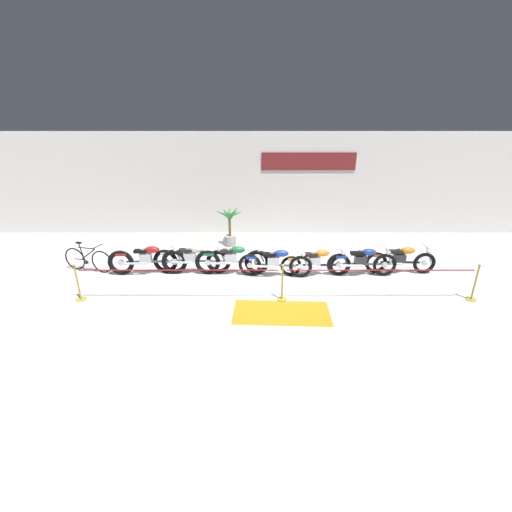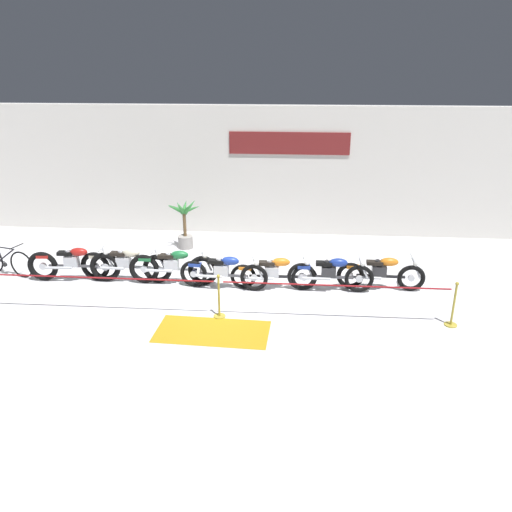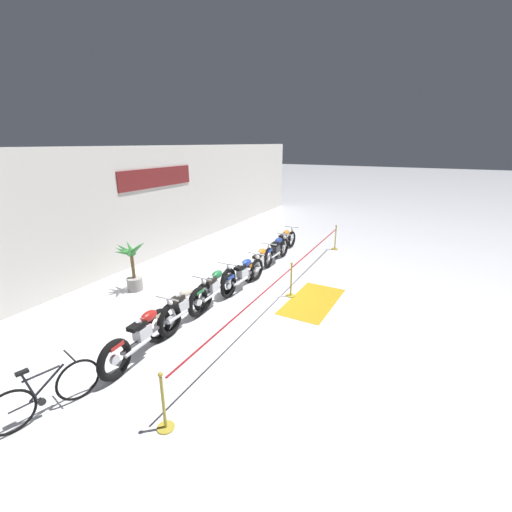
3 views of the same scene
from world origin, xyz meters
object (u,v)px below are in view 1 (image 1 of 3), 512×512
stanchion_mid_right (472,287)px  stanchion_far_left (222,275)px  bicycle (87,260)px  motorcycle_green_2 (231,260)px  motorcycle_orange_4 (315,262)px  motorcycle_blue_5 (361,261)px  potted_palm_left_of_row (228,225)px  motorcycle_red_0 (146,260)px  floor_banner (280,312)px  motorcycle_blue_3 (274,263)px  motorcycle_cream_1 (191,259)px  motorcycle_orange_6 (399,259)px  stanchion_mid_left (281,288)px

stanchion_mid_right → stanchion_far_left: bearing=-180.0°
bicycle → stanchion_mid_right: bearing=-9.7°
motorcycle_green_2 → motorcycle_orange_4: bearing=-2.8°
motorcycle_blue_5 → potted_palm_left_of_row: bearing=146.7°
stanchion_mid_right → bicycle: bearing=170.3°
motorcycle_red_0 → stanchion_mid_right: 9.47m
motorcycle_orange_4 → floor_banner: bearing=-118.5°
bicycle → floor_banner: bicycle is taller
motorcycle_blue_3 → potted_palm_left_of_row: bearing=119.2°
motorcycle_cream_1 → stanchion_far_left: 2.15m
motorcycle_cream_1 → motorcycle_blue_3: 2.66m
motorcycle_green_2 → potted_palm_left_of_row: size_ratio=1.51×
motorcycle_orange_4 → motorcycle_cream_1: bearing=177.1°
bicycle → potted_palm_left_of_row: (4.40, 2.51, 0.43)m
motorcycle_blue_5 → motorcycle_orange_6: motorcycle_blue_5 is taller
potted_palm_left_of_row → stanchion_far_left: bearing=-88.1°
motorcycle_green_2 → motorcycle_orange_6: (5.35, 0.06, -0.02)m
motorcycle_red_0 → potted_palm_left_of_row: 3.66m
motorcycle_cream_1 → motorcycle_green_2: (1.30, -0.07, 0.00)m
motorcycle_orange_4 → motorcycle_orange_6: size_ratio=1.00×
motorcycle_red_0 → motorcycle_green_2: (2.68, 0.02, -0.00)m
motorcycle_cream_1 → potted_palm_left_of_row: size_ratio=1.59×
motorcycle_blue_3 → bicycle: (-6.03, 0.42, -0.07)m
bicycle → motorcycle_blue_3: bearing=-3.9°
motorcycle_red_0 → bicycle: bearing=173.3°
motorcycle_cream_1 → stanchion_mid_left: stanchion_mid_left is taller
potted_palm_left_of_row → stanchion_mid_left: (1.73, -4.44, -0.47)m
motorcycle_green_2 → bicycle: 4.69m
motorcycle_red_0 → stanchion_mid_left: 4.46m
bicycle → motorcycle_cream_1: bearing=-2.5°
bicycle → motorcycle_green_2: bearing=-2.7°
bicycle → floor_banner: bearing=-23.4°
motorcycle_blue_5 → bicycle: 8.75m
motorcycle_blue_3 → motorcycle_orange_4: motorcycle_blue_3 is taller
stanchion_mid_left → potted_palm_left_of_row: bearing=111.3°
bicycle → potted_palm_left_of_row: bearing=29.7°
motorcycle_green_2 → stanchion_mid_right: bearing=-14.5°
motorcycle_red_0 → bicycle: 2.02m
stanchion_mid_left → floor_banner: size_ratio=0.43×
motorcycle_green_2 → bicycle: (-4.68, 0.22, -0.08)m
motorcycle_green_2 → motorcycle_orange_6: motorcycle_green_2 is taller
motorcycle_blue_3 → floor_banner: motorcycle_blue_3 is taller
motorcycle_cream_1 → floor_banner: (2.69, -2.48, -0.47)m
motorcycle_cream_1 → motorcycle_orange_4: 3.93m
motorcycle_cream_1 → motorcycle_orange_6: motorcycle_cream_1 is taller
motorcycle_blue_5 → motorcycle_cream_1: bearing=177.9°
motorcycle_red_0 → motorcycle_cream_1: bearing=3.8°
floor_banner → motorcycle_green_2: bearing=122.6°
bicycle → stanchion_mid_left: (6.13, -1.94, -0.04)m
motorcycle_blue_3 → stanchion_mid_right: stanchion_mid_right is taller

